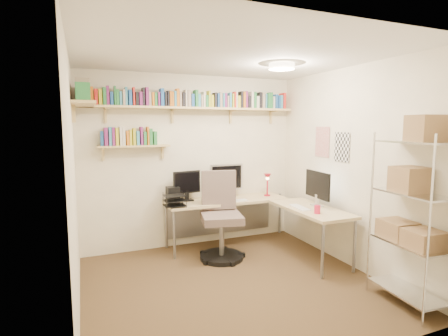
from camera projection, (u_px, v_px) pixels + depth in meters
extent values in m
plane|color=#432F1C|center=(233.00, 284.00, 3.93)|extent=(3.20, 3.20, 0.00)
cube|color=#F5EAC7|center=(193.00, 161.00, 5.16)|extent=(3.20, 0.04, 2.50)
cube|color=#F5EAC7|center=(73.00, 184.00, 3.18)|extent=(0.04, 3.00, 2.50)
cube|color=#F5EAC7|center=(350.00, 168.00, 4.38)|extent=(0.04, 3.00, 2.50)
cube|color=#F5EAC7|center=(322.00, 202.00, 2.40)|extent=(3.20, 0.04, 2.50)
cube|color=silver|center=(234.00, 56.00, 3.63)|extent=(3.20, 3.00, 0.04)
cube|color=silver|center=(322.00, 142.00, 4.85)|extent=(0.01, 0.30, 0.42)
cube|color=white|center=(342.00, 147.00, 4.49)|extent=(0.01, 0.28, 0.38)
cylinder|color=#FFEAC6|center=(282.00, 67.00, 4.08)|extent=(0.30, 0.30, 0.06)
cube|color=#DBC07C|center=(195.00, 108.00, 4.95)|extent=(3.05, 0.25, 0.03)
cube|color=#DBC07C|center=(83.00, 104.00, 4.01)|extent=(0.25, 1.00, 0.03)
cube|color=#DBC07C|center=(134.00, 146.00, 4.72)|extent=(0.95, 0.20, 0.02)
cube|color=#DBC07C|center=(106.00, 112.00, 4.57)|extent=(0.03, 0.20, 0.20)
cube|color=#DBC07C|center=(173.00, 113.00, 4.91)|extent=(0.03, 0.20, 0.20)
cube|color=#DBC07C|center=(231.00, 114.00, 5.25)|extent=(0.03, 0.20, 0.20)
cube|color=#DBC07C|center=(272.00, 114.00, 5.51)|extent=(0.03, 0.20, 0.20)
cube|color=red|center=(83.00, 97.00, 4.39)|extent=(0.03, 0.14, 0.20)
cube|color=gold|center=(87.00, 96.00, 4.40)|extent=(0.03, 0.12, 0.22)
cube|color=#BF6416|center=(91.00, 96.00, 4.42)|extent=(0.04, 0.12, 0.23)
cube|color=red|center=(96.00, 97.00, 4.44)|extent=(0.04, 0.13, 0.20)
cube|color=gold|center=(100.00, 97.00, 4.46)|extent=(0.04, 0.13, 0.20)
cube|color=#257137|center=(104.00, 96.00, 4.48)|extent=(0.04, 0.14, 0.23)
cube|color=#731E63|center=(108.00, 96.00, 4.49)|extent=(0.03, 0.11, 0.25)
cube|color=#1C4C92|center=(112.00, 99.00, 4.52)|extent=(0.04, 0.12, 0.17)
cube|color=#257137|center=(115.00, 96.00, 4.53)|extent=(0.02, 0.11, 0.25)
cube|color=#257137|center=(117.00, 98.00, 4.54)|extent=(0.03, 0.12, 0.20)
cube|color=teal|center=(121.00, 99.00, 4.56)|extent=(0.03, 0.12, 0.18)
cube|color=gray|center=(124.00, 98.00, 4.57)|extent=(0.03, 0.15, 0.20)
cube|color=teal|center=(126.00, 96.00, 4.58)|extent=(0.03, 0.11, 0.24)
cube|color=#1C4C92|center=(130.00, 98.00, 4.60)|extent=(0.04, 0.13, 0.20)
cube|color=red|center=(134.00, 97.00, 4.62)|extent=(0.02, 0.13, 0.24)
cube|color=black|center=(137.00, 99.00, 4.64)|extent=(0.04, 0.12, 0.18)
cube|color=#731E63|center=(140.00, 99.00, 4.65)|extent=(0.04, 0.12, 0.18)
cube|color=black|center=(143.00, 97.00, 4.67)|extent=(0.03, 0.12, 0.24)
cube|color=#731E63|center=(147.00, 97.00, 4.68)|extent=(0.04, 0.14, 0.25)
cube|color=gray|center=(150.00, 99.00, 4.70)|extent=(0.03, 0.12, 0.19)
cube|color=#BF6416|center=(153.00, 99.00, 4.72)|extent=(0.03, 0.13, 0.18)
cube|color=#257137|center=(155.00, 100.00, 4.73)|extent=(0.03, 0.14, 0.18)
cube|color=#731E63|center=(158.00, 99.00, 4.74)|extent=(0.02, 0.15, 0.19)
cube|color=#1C4C92|center=(162.00, 98.00, 4.76)|extent=(0.04, 0.14, 0.24)
cube|color=black|center=(165.00, 99.00, 4.78)|extent=(0.02, 0.14, 0.19)
cube|color=black|center=(168.00, 99.00, 4.79)|extent=(0.02, 0.13, 0.21)
cube|color=#BF6416|center=(170.00, 99.00, 4.81)|extent=(0.03, 0.12, 0.21)
cube|color=#BF6416|center=(172.00, 99.00, 4.82)|extent=(0.03, 0.12, 0.20)
cube|color=teal|center=(174.00, 99.00, 4.83)|extent=(0.03, 0.13, 0.21)
cube|color=#BF6416|center=(177.00, 98.00, 4.84)|extent=(0.04, 0.13, 0.24)
cube|color=gray|center=(180.00, 99.00, 4.86)|extent=(0.03, 0.13, 0.21)
cube|color=black|center=(183.00, 100.00, 4.87)|extent=(0.03, 0.14, 0.20)
cube|color=beige|center=(185.00, 98.00, 4.88)|extent=(0.02, 0.14, 0.24)
cube|color=gray|center=(188.00, 99.00, 4.90)|extent=(0.04, 0.15, 0.23)
cube|color=#1C4C92|center=(192.00, 101.00, 4.92)|extent=(0.04, 0.14, 0.18)
cube|color=#257137|center=(196.00, 99.00, 4.94)|extent=(0.04, 0.14, 0.24)
cube|color=teal|center=(198.00, 101.00, 4.96)|extent=(0.04, 0.13, 0.18)
cube|color=gray|center=(201.00, 101.00, 4.98)|extent=(0.03, 0.12, 0.17)
cube|color=beige|center=(203.00, 100.00, 4.99)|extent=(0.03, 0.14, 0.21)
cube|color=#257137|center=(206.00, 101.00, 5.00)|extent=(0.04, 0.12, 0.17)
cube|color=gold|center=(209.00, 99.00, 5.02)|extent=(0.03, 0.12, 0.24)
cube|color=gold|center=(211.00, 101.00, 5.03)|extent=(0.04, 0.12, 0.18)
cube|color=black|center=(215.00, 100.00, 5.05)|extent=(0.03, 0.12, 0.21)
cube|color=#1C4C92|center=(217.00, 101.00, 5.07)|extent=(0.03, 0.12, 0.20)
cube|color=gray|center=(220.00, 100.00, 5.08)|extent=(0.04, 0.12, 0.22)
cube|color=teal|center=(223.00, 101.00, 5.10)|extent=(0.02, 0.12, 0.21)
cube|color=#731E63|center=(225.00, 101.00, 5.11)|extent=(0.03, 0.12, 0.21)
cube|color=gray|center=(227.00, 102.00, 5.13)|extent=(0.03, 0.11, 0.17)
cube|color=teal|center=(229.00, 100.00, 5.14)|extent=(0.03, 0.12, 0.22)
cube|color=gold|center=(232.00, 101.00, 5.15)|extent=(0.02, 0.13, 0.20)
cube|color=red|center=(234.00, 100.00, 5.16)|extent=(0.02, 0.14, 0.23)
cube|color=beige|center=(235.00, 100.00, 5.17)|extent=(0.02, 0.13, 0.24)
cube|color=gold|center=(238.00, 102.00, 5.19)|extent=(0.04, 0.12, 0.18)
cube|color=black|center=(240.00, 100.00, 5.21)|extent=(0.03, 0.13, 0.24)
cube|color=#BF6416|center=(243.00, 100.00, 5.22)|extent=(0.04, 0.13, 0.24)
cube|color=#731E63|center=(245.00, 100.00, 5.24)|extent=(0.03, 0.12, 0.25)
cube|color=black|center=(248.00, 102.00, 5.26)|extent=(0.04, 0.13, 0.18)
cube|color=beige|center=(251.00, 100.00, 5.27)|extent=(0.04, 0.13, 0.25)
cube|color=#257137|center=(253.00, 100.00, 5.29)|extent=(0.04, 0.14, 0.24)
cube|color=beige|center=(256.00, 102.00, 5.31)|extent=(0.04, 0.13, 0.18)
cube|color=black|center=(259.00, 101.00, 5.32)|extent=(0.03, 0.14, 0.24)
cube|color=gray|center=(262.00, 101.00, 5.34)|extent=(0.04, 0.14, 0.23)
cube|color=teal|center=(265.00, 101.00, 5.36)|extent=(0.03, 0.13, 0.22)
cube|color=#257137|center=(267.00, 101.00, 5.38)|extent=(0.03, 0.15, 0.23)
cube|color=#257137|center=(270.00, 101.00, 5.39)|extent=(0.04, 0.13, 0.24)
cube|color=beige|center=(272.00, 103.00, 5.41)|extent=(0.03, 0.13, 0.18)
cube|color=#1C4C92|center=(275.00, 102.00, 5.43)|extent=(0.04, 0.14, 0.22)
cube|color=#1C4C92|center=(278.00, 102.00, 5.45)|extent=(0.03, 0.14, 0.20)
cube|color=teal|center=(280.00, 102.00, 5.46)|extent=(0.04, 0.14, 0.21)
cube|color=red|center=(282.00, 101.00, 5.48)|extent=(0.04, 0.15, 0.24)
cube|color=#257137|center=(83.00, 91.00, 3.60)|extent=(0.15, 0.04, 0.18)
cube|color=#257137|center=(83.00, 92.00, 3.65)|extent=(0.11, 0.04, 0.18)
cube|color=#257137|center=(83.00, 93.00, 3.68)|extent=(0.13, 0.03, 0.17)
cube|color=gray|center=(83.00, 89.00, 3.71)|extent=(0.14, 0.03, 0.25)
cube|color=gray|center=(83.00, 91.00, 3.74)|extent=(0.14, 0.03, 0.23)
cube|color=#1C4C92|center=(83.00, 91.00, 3.78)|extent=(0.11, 0.02, 0.23)
cube|color=red|center=(83.00, 91.00, 3.81)|extent=(0.14, 0.03, 0.23)
cube|color=black|center=(83.00, 93.00, 3.85)|extent=(0.12, 0.03, 0.19)
cube|color=gray|center=(82.00, 91.00, 3.88)|extent=(0.12, 0.04, 0.24)
cube|color=#BF6416|center=(83.00, 94.00, 3.93)|extent=(0.11, 0.04, 0.20)
cube|color=#731E63|center=(83.00, 95.00, 3.98)|extent=(0.14, 0.04, 0.18)
cube|color=gold|center=(82.00, 93.00, 4.01)|extent=(0.13, 0.02, 0.23)
cube|color=#731E63|center=(83.00, 95.00, 4.04)|extent=(0.11, 0.02, 0.18)
cube|color=teal|center=(82.00, 93.00, 4.07)|extent=(0.14, 0.04, 0.23)
cube|color=gray|center=(82.00, 93.00, 4.11)|extent=(0.14, 0.02, 0.25)
cube|color=black|center=(82.00, 94.00, 4.15)|extent=(0.13, 0.04, 0.22)
cube|color=gray|center=(82.00, 96.00, 4.19)|extent=(0.11, 0.04, 0.19)
cube|color=gold|center=(82.00, 94.00, 4.23)|extent=(0.14, 0.03, 0.24)
cube|color=#1C4C92|center=(82.00, 95.00, 4.26)|extent=(0.13, 0.02, 0.23)
cube|color=#BF6416|center=(82.00, 95.00, 4.30)|extent=(0.15, 0.03, 0.24)
cube|color=#257137|center=(82.00, 98.00, 4.34)|extent=(0.12, 0.04, 0.17)
cube|color=#1C4C92|center=(82.00, 95.00, 4.39)|extent=(0.14, 0.03, 0.24)
cube|color=#1C4C92|center=(102.00, 139.00, 4.55)|extent=(0.04, 0.11, 0.19)
cube|color=#731E63|center=(106.00, 137.00, 4.57)|extent=(0.04, 0.14, 0.24)
cube|color=teal|center=(110.00, 136.00, 4.59)|extent=(0.04, 0.12, 0.25)
cube|color=#731E63|center=(113.00, 136.00, 4.60)|extent=(0.03, 0.14, 0.24)
cube|color=gold|center=(117.00, 137.00, 4.62)|extent=(0.04, 0.13, 0.23)
cube|color=beige|center=(121.00, 136.00, 4.63)|extent=(0.03, 0.15, 0.25)
cube|color=beige|center=(123.00, 136.00, 4.65)|extent=(0.04, 0.14, 0.25)
cube|color=#BF6416|center=(127.00, 138.00, 4.67)|extent=(0.04, 0.13, 0.19)
cube|color=gold|center=(130.00, 137.00, 4.68)|extent=(0.03, 0.13, 0.21)
cube|color=gold|center=(134.00, 137.00, 4.70)|extent=(0.04, 0.12, 0.23)
cube|color=teal|center=(138.00, 138.00, 4.72)|extent=(0.04, 0.14, 0.19)
cube|color=#731E63|center=(141.00, 136.00, 4.74)|extent=(0.03, 0.14, 0.25)
cube|color=#257137|center=(145.00, 138.00, 4.76)|extent=(0.04, 0.14, 0.18)
cube|color=#BF6416|center=(148.00, 136.00, 4.77)|extent=(0.02, 0.14, 0.25)
cube|color=#257137|center=(150.00, 137.00, 4.78)|extent=(0.04, 0.13, 0.22)
cube|color=#257137|center=(155.00, 138.00, 4.81)|extent=(0.04, 0.14, 0.18)
cube|color=#D5C08A|center=(226.00, 201.00, 5.13)|extent=(1.79, 0.57, 0.04)
cube|color=#D5C08A|center=(311.00, 209.00, 4.60)|extent=(0.57, 1.23, 0.04)
cylinder|color=gray|center=(174.00, 235.00, 4.64)|extent=(0.04, 0.04, 0.66)
cylinder|color=gray|center=(166.00, 226.00, 5.07)|extent=(0.04, 0.04, 0.66)
cylinder|color=gray|center=(280.00, 213.00, 5.79)|extent=(0.04, 0.04, 0.66)
cylinder|color=gray|center=(323.00, 251.00, 4.04)|extent=(0.04, 0.04, 0.66)
cylinder|color=gray|center=(355.00, 246.00, 4.21)|extent=(0.04, 0.04, 0.66)
cube|color=gray|center=(220.00, 217.00, 5.39)|extent=(1.70, 0.02, 0.52)
cube|color=silver|center=(226.00, 177.00, 5.21)|extent=(0.52, 0.03, 0.40)
cube|color=black|center=(227.00, 177.00, 5.20)|extent=(0.47, 0.00, 0.34)
cube|color=black|center=(187.00, 182.00, 4.99)|extent=(0.42, 0.03, 0.32)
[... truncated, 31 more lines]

